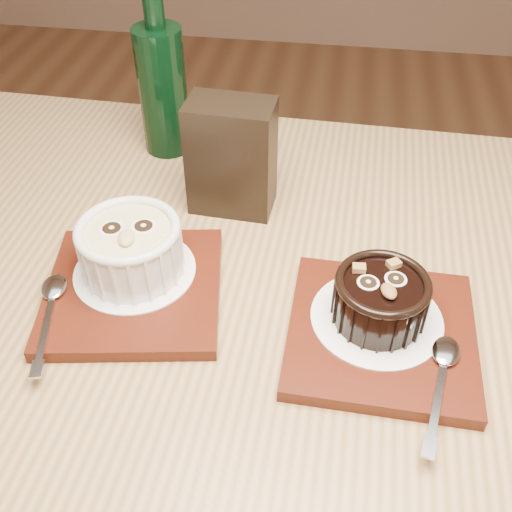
{
  "coord_description": "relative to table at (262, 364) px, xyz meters",
  "views": [
    {
      "loc": [
        0.03,
        -0.42,
        1.21
      ],
      "look_at": [
        -0.03,
        0.01,
        0.81
      ],
      "focal_mm": 42.0,
      "sensor_mm": 36.0,
      "label": 1
    }
  ],
  "objects": [
    {
      "name": "spoon_left",
      "position": [
        -0.21,
        -0.05,
        0.11
      ],
      "size": [
        0.06,
        0.14,
        0.01
      ],
      "primitive_type": null,
      "rotation": [
        0.0,
        0.0,
        0.25
      ],
      "color": "white",
      "rests_on": "tray_left"
    },
    {
      "name": "green_bottle",
      "position": [
        -0.18,
        0.29,
        0.18
      ],
      "size": [
        0.06,
        0.06,
        0.24
      ],
      "color": "black",
      "rests_on": "table"
    },
    {
      "name": "ramekin_dark",
      "position": [
        0.11,
        -0.01,
        0.14
      ],
      "size": [
        0.09,
        0.09,
        0.05
      ],
      "rotation": [
        0.0,
        0.0,
        0.33
      ],
      "color": "black",
      "rests_on": "doily_right"
    },
    {
      "name": "doily_left",
      "position": [
        -0.14,
        0.02,
        0.11
      ],
      "size": [
        0.13,
        0.13,
        0.0
      ],
      "primitive_type": "cylinder",
      "color": "white",
      "rests_on": "tray_left"
    },
    {
      "name": "doily_right",
      "position": [
        0.11,
        -0.01,
        0.11
      ],
      "size": [
        0.13,
        0.13,
        0.0
      ],
      "primitive_type": "cylinder",
      "color": "white",
      "rests_on": "tray_right"
    },
    {
      "name": "condiment_stand",
      "position": [
        -0.06,
        0.17,
        0.16
      ],
      "size": [
        0.1,
        0.07,
        0.14
      ],
      "primitive_type": "cube",
      "rotation": [
        0.0,
        0.0,
        -0.06
      ],
      "color": "black",
      "rests_on": "table"
    },
    {
      "name": "tray_left",
      "position": [
        -0.14,
        0.0,
        0.1
      ],
      "size": [
        0.21,
        0.21,
        0.01
      ],
      "primitive_type": "cube",
      "rotation": [
        0.0,
        0.0,
        0.17
      ],
      "color": "#4A180C",
      "rests_on": "table"
    },
    {
      "name": "spoon_right",
      "position": [
        0.17,
        -0.08,
        0.11
      ],
      "size": [
        0.05,
        0.14,
        0.01
      ],
      "primitive_type": null,
      "rotation": [
        0.0,
        0.0,
        -0.2
      ],
      "color": "white",
      "rests_on": "tray_right"
    },
    {
      "name": "ramekin_white",
      "position": [
        -0.14,
        0.02,
        0.14
      ],
      "size": [
        0.11,
        0.11,
        0.06
      ],
      "rotation": [
        0.0,
        0.0,
        0.27
      ],
      "color": "white",
      "rests_on": "doily_left"
    },
    {
      "name": "table",
      "position": [
        0.0,
        0.0,
        0.0
      ],
      "size": [
        1.22,
        0.83,
        0.75
      ],
      "rotation": [
        0.0,
        0.0,
        -0.03
      ],
      "color": "olive",
      "rests_on": "ground"
    },
    {
      "name": "tray_right",
      "position": [
        0.12,
        -0.02,
        0.1
      ],
      "size": [
        0.18,
        0.18,
        0.01
      ],
      "primitive_type": "cube",
      "rotation": [
        0.0,
        0.0,
        -0.02
      ],
      "color": "#4A180C",
      "rests_on": "table"
    }
  ]
}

